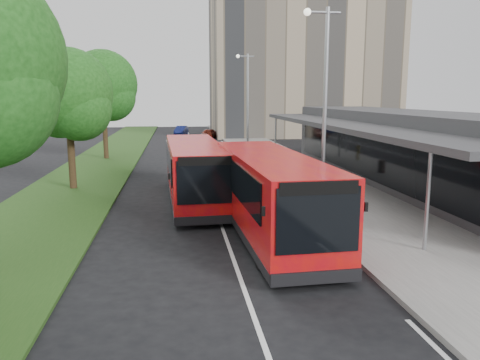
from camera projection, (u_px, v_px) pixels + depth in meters
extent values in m
plane|color=black|center=(224.00, 234.00, 16.60)|extent=(120.00, 120.00, 0.00)
cube|color=slate|center=(274.00, 157.00, 36.89)|extent=(5.00, 80.00, 0.15)
cube|color=#204516|center=(105.00, 161.00, 35.16)|extent=(5.00, 80.00, 0.10)
cube|color=silver|center=(201.00, 169.00, 31.23)|extent=(0.12, 70.00, 0.01)
cube|color=silver|center=(432.00, 343.00, 9.24)|extent=(0.12, 2.00, 0.01)
cube|color=silver|center=(332.00, 248.00, 15.09)|extent=(0.12, 2.00, 0.01)
cube|color=silver|center=(288.00, 205.00, 20.94)|extent=(0.12, 2.00, 0.01)
cube|color=silver|center=(264.00, 181.00, 26.79)|extent=(0.12, 2.00, 0.01)
cube|color=silver|center=(248.00, 166.00, 32.65)|extent=(0.12, 2.00, 0.01)
cube|color=silver|center=(237.00, 155.00, 38.50)|extent=(0.12, 2.00, 0.01)
cube|color=silver|center=(229.00, 148.00, 44.35)|extent=(0.12, 2.00, 0.01)
cube|color=silver|center=(222.00, 142.00, 50.20)|extent=(0.12, 2.00, 0.01)
cube|color=silver|center=(217.00, 137.00, 56.05)|extent=(0.12, 2.00, 0.01)
cube|color=silver|center=(213.00, 133.00, 61.90)|extent=(0.12, 2.00, 0.01)
cube|color=tan|center=(302.00, 62.00, 57.84)|extent=(22.00, 12.00, 18.00)
cube|color=#323235|center=(409.00, 149.00, 25.52)|extent=(5.00, 26.00, 4.00)
cube|color=black|center=(365.00, 157.00, 25.25)|extent=(0.06, 24.00, 2.20)
cube|color=#323235|center=(343.00, 125.00, 24.78)|extent=(2.80, 26.00, 0.25)
cylinder|color=#9C9FA4|center=(428.00, 202.00, 14.17)|extent=(0.12, 0.12, 3.30)
cylinder|color=#9C9FA4|center=(276.00, 138.00, 35.63)|extent=(0.12, 0.12, 3.30)
cylinder|color=black|center=(72.00, 156.00, 24.13)|extent=(0.36, 0.36, 3.55)
sphere|color=#164512|center=(67.00, 93.00, 23.56)|extent=(4.52, 4.52, 4.52)
sphere|color=#164512|center=(79.00, 109.00, 23.39)|extent=(3.23, 3.23, 3.23)
sphere|color=#164512|center=(60.00, 104.00, 24.08)|extent=(3.55, 3.55, 3.55)
cylinder|color=black|center=(105.00, 133.00, 35.79)|extent=(0.36, 0.36, 4.05)
sphere|color=#164512|center=(103.00, 84.00, 35.14)|extent=(5.16, 5.16, 5.16)
sphere|color=#164512|center=(111.00, 97.00, 34.99)|extent=(3.68, 3.68, 3.68)
sphere|color=#164512|center=(97.00, 93.00, 35.67)|extent=(4.05, 4.05, 4.05)
cylinder|color=#9C9FA4|center=(325.00, 114.00, 18.38)|extent=(0.16, 0.16, 8.00)
cylinder|color=#9C9FA4|center=(323.00, 12.00, 17.68)|extent=(1.40, 0.10, 0.10)
sphere|color=silver|center=(307.00, 12.00, 17.60)|extent=(0.28, 0.28, 0.28)
cylinder|color=#9C9FA4|center=(248.00, 105.00, 37.88)|extent=(0.16, 0.16, 8.00)
cylinder|color=#9C9FA4|center=(245.00, 56.00, 37.18)|extent=(1.40, 0.10, 0.10)
sphere|color=silver|center=(238.00, 56.00, 37.10)|extent=(0.28, 0.28, 0.28)
cube|color=red|center=(270.00, 191.00, 16.24)|extent=(2.76, 10.01, 2.51)
cube|color=black|center=(269.00, 225.00, 16.46)|extent=(2.78, 10.03, 0.28)
cube|color=black|center=(318.00, 220.00, 11.37)|extent=(2.13, 0.13, 1.65)
cube|color=black|center=(244.00, 160.00, 21.00)|extent=(2.08, 0.13, 1.23)
cube|color=black|center=(234.00, 178.00, 16.23)|extent=(0.39, 8.50, 1.13)
cube|color=black|center=(301.00, 176.00, 16.65)|extent=(0.39, 8.50, 1.13)
cube|color=black|center=(317.00, 278.00, 11.62)|extent=(2.36, 0.17, 0.33)
cube|color=black|center=(319.00, 188.00, 11.22)|extent=(1.99, 0.12, 0.33)
cube|color=black|center=(263.00, 211.00, 11.30)|extent=(0.08, 0.08, 0.24)
cube|color=black|center=(366.00, 207.00, 11.76)|extent=(0.08, 0.08, 0.24)
cylinder|color=black|center=(262.00, 255.00, 13.16)|extent=(0.32, 0.86, 0.85)
cylinder|color=black|center=(329.00, 251.00, 13.50)|extent=(0.32, 0.86, 0.85)
cylinder|color=black|center=(228.00, 204.00, 19.39)|extent=(0.32, 0.86, 0.85)
cylinder|color=black|center=(274.00, 202.00, 19.73)|extent=(0.32, 0.86, 0.85)
cube|color=red|center=(195.00, 169.00, 21.47)|extent=(2.65, 9.63, 2.41)
cube|color=black|center=(195.00, 194.00, 21.68)|extent=(2.67, 9.65, 0.27)
cube|color=black|center=(205.00, 182.00, 16.78)|extent=(2.05, 0.13, 1.59)
cube|color=black|center=(188.00, 149.00, 26.05)|extent=(2.00, 0.13, 1.18)
cube|color=black|center=(169.00, 160.00, 21.46)|extent=(0.38, 8.18, 1.09)
cube|color=black|center=(219.00, 158.00, 21.86)|extent=(0.38, 8.18, 1.09)
cube|color=black|center=(206.00, 220.00, 17.02)|extent=(2.27, 0.17, 0.32)
cube|color=black|center=(205.00, 161.00, 16.64)|extent=(1.91, 0.12, 0.32)
cube|color=black|center=(169.00, 176.00, 16.72)|extent=(0.08, 0.08, 0.23)
cube|color=black|center=(239.00, 174.00, 17.16)|extent=(0.08, 0.08, 0.23)
cylinder|color=black|center=(177.00, 209.00, 18.51)|extent=(0.31, 0.83, 0.82)
cylinder|color=black|center=(225.00, 207.00, 18.84)|extent=(0.31, 0.83, 0.82)
cylinder|color=black|center=(172.00, 182.00, 24.50)|extent=(0.31, 0.83, 0.82)
cylinder|color=black|center=(208.00, 180.00, 24.83)|extent=(0.31, 0.83, 0.82)
cylinder|color=#382317|center=(302.00, 168.00, 28.29)|extent=(0.46, 0.46, 0.77)
cylinder|color=#E4BB0C|center=(271.00, 154.00, 33.79)|extent=(0.22, 0.22, 1.11)
imported|color=#57170C|center=(208.00, 134.00, 53.50)|extent=(2.32, 3.66, 1.16)
imported|color=navy|center=(181.00, 130.00, 59.20)|extent=(1.94, 3.57, 1.12)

